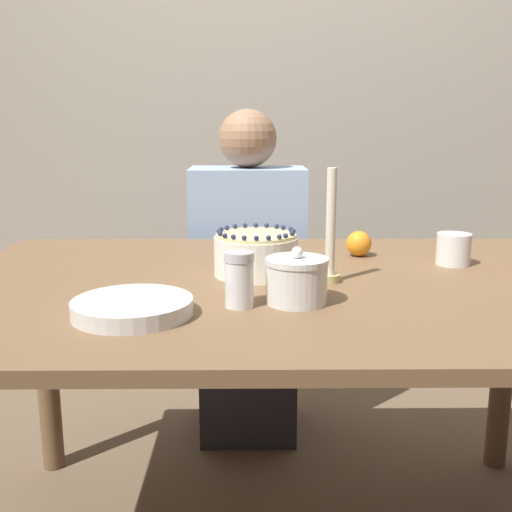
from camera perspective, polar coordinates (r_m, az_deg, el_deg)
name	(u,v)px	position (r m, az deg, el deg)	size (l,w,h in m)	color
wall_behind	(269,83)	(2.76, 1.20, 16.12)	(8.00, 0.05, 2.60)	#ADA393
dining_table	(285,321)	(1.43, 2.74, -6.22)	(1.61, 1.04, 0.76)	brown
cake	(256,254)	(1.45, 0.00, 0.16)	(0.20, 0.20, 0.11)	white
sugar_bowl	(297,280)	(1.22, 3.90, -2.31)	(0.13, 0.13, 0.12)	silver
sugar_shaker	(239,279)	(1.19, -1.60, -2.21)	(0.06, 0.06, 0.11)	white
plate_stack	(133,307)	(1.17, -11.68, -4.82)	(0.23, 0.23, 0.03)	silver
candle	(331,237)	(1.38, 7.11, 1.82)	(0.05, 0.05, 0.26)	tan
cup	(454,249)	(1.64, 18.30, 0.62)	(0.09, 0.09, 0.08)	white
orange_fruit_0	(359,244)	(1.68, 9.77, 1.17)	(0.07, 0.07, 0.07)	orange
person_man_blue_shirt	(248,298)	(2.17, -0.76, -4.01)	(0.40, 0.34, 1.17)	#2D2D38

